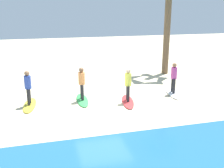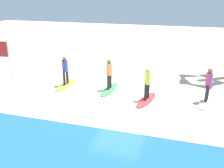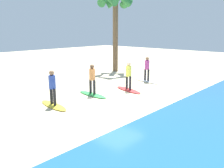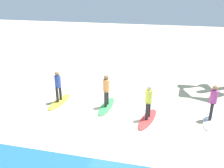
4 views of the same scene
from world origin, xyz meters
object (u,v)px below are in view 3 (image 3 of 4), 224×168
Objects in this scene: surfboard_green at (93,94)px; surfer_green at (92,77)px; palm_tree at (115,7)px; surfboard_red at (128,90)px; surfer_yellow at (52,85)px; surfboard_white at (147,81)px; surfboard_yellow at (54,105)px; surfer_white at (147,67)px; surfer_red at (129,73)px.

surfer_green is at bearing 0.00° from surfboard_green.
surfer_green is 0.24× the size of palm_tree.
surfboard_green is (2.15, -0.81, 0.00)m from surfboard_red.
surfer_yellow is 0.24× the size of palm_tree.
palm_tree is (-9.17, -4.30, 4.33)m from surfer_yellow.
surfer_yellow is (2.56, 0.05, 0.99)m from surfboard_green.
surfboard_yellow is (7.50, -0.14, 0.00)m from surfboard_white.
surfer_green is at bearing -98.15° from surfboard_red.
surfer_green is 8.98m from palm_tree.
surfer_white reaches higher than surfboard_red.
surfboard_white is at bearing 69.39° from palm_tree.
surfer_red is (2.80, 0.62, 0.99)m from surfboard_white.
surfboard_yellow is 0.31× the size of palm_tree.
surfboard_red is 1.00× the size of surfboard_green.
surfer_red is 2.50m from surfboard_green.
surfer_green is at bearing -2.11° from surfer_white.
surfboard_white is 1.28× the size of surfer_green.
surfer_red reaches higher than surfboard_yellow.
surfer_green is 1.00× the size of surfer_yellow.
surfer_white is at bearing 94.35° from surfboard_yellow.
surfer_white is 7.51m from surfer_yellow.
surfboard_red is at bearing -65.32° from surfboard_white.
surfer_red is 0.78× the size of surfboard_green.
surfboard_yellow is (2.56, 0.05, -0.99)m from surfer_green.
surfer_green is (4.95, -0.18, 0.00)m from surfer_white.
surfer_white is 1.00× the size of surfer_red.
palm_tree reaches higher than surfer_white.
surfer_green is at bearing 96.41° from surfboard_yellow.
surfer_white is at bearing 177.89° from surfer_green.
surfboard_white is 1.00× the size of surfboard_red.
surfboard_white is 7.57m from surfer_yellow.
surfer_yellow is at bearing 25.12° from palm_tree.
surfer_green is at bearing -178.98° from surfer_yellow.
surfboard_green is at bearing -20.50° from surfer_red.
surfboard_white is 3.03m from surfer_red.
surfer_red is at bearing 48.59° from palm_tree.
surfboard_red and surfboard_green have the same top height.
surfer_red is 0.24× the size of palm_tree.
surfboard_red and surfboard_yellow have the same top height.
surfboard_red is 1.28× the size of surfer_green.
surfer_green is (4.95, -0.18, 0.99)m from surfboard_white.
surfboard_red is 2.50m from surfer_green.
surfboard_white is 1.28× the size of surfer_red.
surfboard_red is at bearing 48.59° from palm_tree.
palm_tree reaches higher than surfer_yellow.
palm_tree is (-1.67, -4.44, 4.33)m from surfer_white.
surfer_red and surfer_green have the same top height.
surfer_yellow is at bearing -1.05° from surfer_white.
surfer_white is 4.95m from surfer_green.
surfboard_yellow is at bearing -86.58° from surfboard_green.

